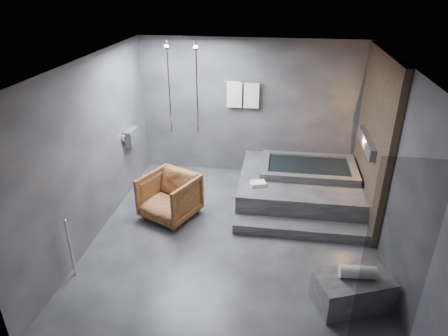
# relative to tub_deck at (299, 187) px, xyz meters

# --- Properties ---
(room) EXTENTS (5.00, 5.04, 2.82)m
(room) POSITION_rel_tub_deck_xyz_m (-0.65, -1.21, 1.48)
(room) COLOR #29292B
(room) RESTS_ON ground
(tub_deck) EXTENTS (2.20, 2.00, 0.50)m
(tub_deck) POSITION_rel_tub_deck_xyz_m (0.00, 0.00, 0.00)
(tub_deck) COLOR #2D2D30
(tub_deck) RESTS_ON ground
(tub_step) EXTENTS (2.20, 0.36, 0.18)m
(tub_step) POSITION_rel_tub_deck_xyz_m (0.00, -1.18, -0.16)
(tub_step) COLOR #2D2D30
(tub_step) RESTS_ON ground
(concrete_bench) EXTENTS (1.07, 0.83, 0.43)m
(concrete_bench) POSITION_rel_tub_deck_xyz_m (0.62, -2.66, -0.04)
(concrete_bench) COLOR #353537
(concrete_bench) RESTS_ON ground
(driftwood_chair) EXTENTS (1.13, 1.14, 0.79)m
(driftwood_chair) POSITION_rel_tub_deck_xyz_m (-2.25, -0.97, 0.15)
(driftwood_chair) COLOR #482612
(driftwood_chair) RESTS_ON ground
(rolled_towel) EXTENTS (0.46, 0.20, 0.16)m
(rolled_towel) POSITION_rel_tub_deck_xyz_m (0.64, -2.64, 0.26)
(rolled_towel) COLOR silver
(rolled_towel) RESTS_ON concrete_bench
(deck_towel) EXTENTS (0.31, 0.26, 0.07)m
(deck_towel) POSITION_rel_tub_deck_xyz_m (-0.76, -0.53, 0.29)
(deck_towel) COLOR white
(deck_towel) RESTS_ON tub_deck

